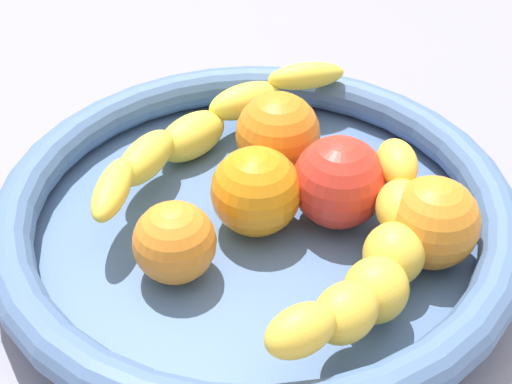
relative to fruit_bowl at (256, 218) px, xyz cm
name	(u,v)px	position (x,y,z in cm)	size (l,w,h in cm)	color
kitchen_counter	(256,259)	(0.00, 0.00, -3.98)	(120.00, 120.00, 3.00)	gray
fruit_bowl	(256,218)	(0.00, 0.00, 0.00)	(35.64, 35.64, 4.82)	#4A699C
banana_draped_left	(375,259)	(8.05, -5.47, 2.60)	(9.58, 20.07, 5.27)	yellow
banana_draped_right	(201,130)	(-5.23, 6.89, 2.01)	(15.67, 21.59, 5.04)	yellow
orange_front	(259,189)	(0.19, 0.24, 2.32)	(6.12, 6.12, 6.12)	orange
orange_mid_left	(278,134)	(0.54, 6.76, 2.39)	(6.26, 6.26, 6.26)	orange
orange_mid_right	(175,243)	(-4.28, -5.29, 1.90)	(5.29, 5.29, 5.29)	orange
orange_rear	(432,223)	(11.53, -1.29, 2.28)	(6.04, 6.04, 6.04)	orange
tomato_red	(339,182)	(5.38, 1.68, 2.45)	(6.39, 6.39, 6.39)	red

